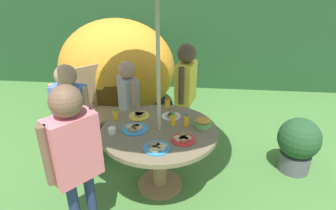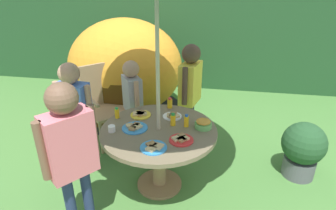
{
  "view_description": "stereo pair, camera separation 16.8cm",
  "coord_description": "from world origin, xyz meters",
  "px_view_note": "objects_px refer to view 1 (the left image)",
  "views": [
    {
      "loc": [
        0.33,
        -2.39,
        2.08
      ],
      "look_at": [
        0.08,
        0.09,
        0.92
      ],
      "focal_mm": 30.31,
      "sensor_mm": 36.0,
      "label": 1
    },
    {
      "loc": [
        0.5,
        -2.36,
        2.08
      ],
      "look_at": [
        0.08,
        0.09,
        0.92
      ],
      "focal_mm": 30.31,
      "sensor_mm": 36.0,
      "label": 2
    }
  ],
  "objects_px": {
    "dome_tent": "(117,68)",
    "child_in_blue_shirt": "(71,108)",
    "child_in_grey_shirt": "(128,95)",
    "juice_bottle_mid_left": "(167,103)",
    "plate_near_right": "(183,139)",
    "garden_table": "(159,142)",
    "cup_near": "(112,131)",
    "plate_mid_right": "(157,148)",
    "juice_bottle_far_right": "(186,120)",
    "plate_center_back": "(139,115)",
    "wooden_chair": "(100,101)",
    "juice_bottle_center_front": "(115,115)",
    "child_in_yellow_shirt": "(186,83)",
    "juice_bottle_near_left": "(173,120)",
    "plate_far_left": "(135,128)",
    "child_in_pink_shirt": "(74,148)",
    "potted_plant": "(298,143)",
    "plate_back_edge": "(171,116)",
    "snack_bowl": "(203,123)"
  },
  "relations": [
    {
      "from": "dome_tent",
      "to": "child_in_blue_shirt",
      "type": "xyz_separation_m",
      "value": [
        -0.05,
        -1.63,
        0.08
      ]
    },
    {
      "from": "child_in_grey_shirt",
      "to": "juice_bottle_mid_left",
      "type": "relative_size",
      "value": 9.66
    },
    {
      "from": "child_in_blue_shirt",
      "to": "plate_near_right",
      "type": "bearing_deg",
      "value": -6.53
    },
    {
      "from": "garden_table",
      "to": "cup_near",
      "type": "relative_size",
      "value": 16.69
    },
    {
      "from": "plate_mid_right",
      "to": "juice_bottle_far_right",
      "type": "distance_m",
      "value": 0.5
    },
    {
      "from": "juice_bottle_mid_left",
      "to": "cup_near",
      "type": "xyz_separation_m",
      "value": [
        -0.46,
        -0.62,
        -0.02
      ]
    },
    {
      "from": "plate_center_back",
      "to": "cup_near",
      "type": "distance_m",
      "value": 0.42
    },
    {
      "from": "wooden_chair",
      "to": "juice_bottle_center_front",
      "type": "height_order",
      "value": "wooden_chair"
    },
    {
      "from": "child_in_yellow_shirt",
      "to": "juice_bottle_far_right",
      "type": "bearing_deg",
      "value": 16.74
    },
    {
      "from": "wooden_chair",
      "to": "cup_near",
      "type": "bearing_deg",
      "value": -111.02
    },
    {
      "from": "juice_bottle_far_right",
      "to": "juice_bottle_mid_left",
      "type": "height_order",
      "value": "juice_bottle_far_right"
    },
    {
      "from": "plate_near_right",
      "to": "juice_bottle_near_left",
      "type": "xyz_separation_m",
      "value": [
        -0.12,
        0.27,
        0.05
      ]
    },
    {
      "from": "plate_mid_right",
      "to": "cup_near",
      "type": "xyz_separation_m",
      "value": [
        -0.46,
        0.21,
        0.02
      ]
    },
    {
      "from": "child_in_grey_shirt",
      "to": "juice_bottle_center_front",
      "type": "bearing_deg",
      "value": -36.15
    },
    {
      "from": "cup_near",
      "to": "plate_near_right",
      "type": "bearing_deg",
      "value": -3.9
    },
    {
      "from": "plate_mid_right",
      "to": "plate_far_left",
      "type": "height_order",
      "value": "same"
    },
    {
      "from": "plate_center_back",
      "to": "plate_near_right",
      "type": "relative_size",
      "value": 0.98
    },
    {
      "from": "plate_far_left",
      "to": "juice_bottle_far_right",
      "type": "distance_m",
      "value": 0.51
    },
    {
      "from": "garden_table",
      "to": "plate_near_right",
      "type": "xyz_separation_m",
      "value": [
        0.24,
        -0.17,
        0.15
      ]
    },
    {
      "from": "plate_mid_right",
      "to": "plate_near_right",
      "type": "relative_size",
      "value": 1.06
    },
    {
      "from": "child_in_grey_shirt",
      "to": "juice_bottle_mid_left",
      "type": "xyz_separation_m",
      "value": [
        0.49,
        -0.18,
        0.0
      ]
    },
    {
      "from": "child_in_pink_shirt",
      "to": "plate_center_back",
      "type": "height_order",
      "value": "child_in_pink_shirt"
    },
    {
      "from": "potted_plant",
      "to": "juice_bottle_near_left",
      "type": "relative_size",
      "value": 5.03
    },
    {
      "from": "plate_back_edge",
      "to": "cup_near",
      "type": "distance_m",
      "value": 0.66
    },
    {
      "from": "plate_near_right",
      "to": "juice_bottle_mid_left",
      "type": "distance_m",
      "value": 0.7
    },
    {
      "from": "child_in_pink_shirt",
      "to": "plate_mid_right",
      "type": "relative_size",
      "value": 5.9
    },
    {
      "from": "snack_bowl",
      "to": "juice_bottle_near_left",
      "type": "distance_m",
      "value": 0.3
    },
    {
      "from": "plate_mid_right",
      "to": "child_in_blue_shirt",
      "type": "bearing_deg",
      "value": 154.33
    },
    {
      "from": "child_in_yellow_shirt",
      "to": "plate_center_back",
      "type": "relative_size",
      "value": 6.09
    },
    {
      "from": "child_in_yellow_shirt",
      "to": "plate_mid_right",
      "type": "relative_size",
      "value": 5.64
    },
    {
      "from": "juice_bottle_near_left",
      "to": "snack_bowl",
      "type": "bearing_deg",
      "value": -0.34
    },
    {
      "from": "child_in_pink_shirt",
      "to": "juice_bottle_center_front",
      "type": "distance_m",
      "value": 0.86
    },
    {
      "from": "potted_plant",
      "to": "juice_bottle_near_left",
      "type": "distance_m",
      "value": 1.47
    },
    {
      "from": "juice_bottle_far_right",
      "to": "juice_bottle_mid_left",
      "type": "xyz_separation_m",
      "value": [
        -0.23,
        0.4,
        -0.0
      ]
    },
    {
      "from": "child_in_pink_shirt",
      "to": "garden_table",
      "type": "bearing_deg",
      "value": -0.0
    },
    {
      "from": "child_in_blue_shirt",
      "to": "juice_bottle_near_left",
      "type": "xyz_separation_m",
      "value": [
        1.06,
        -0.02,
        -0.07
      ]
    },
    {
      "from": "child_in_grey_shirt",
      "to": "child_in_blue_shirt",
      "type": "bearing_deg",
      "value": -74.45
    },
    {
      "from": "snack_bowl",
      "to": "juice_bottle_far_right",
      "type": "bearing_deg",
      "value": -178.94
    },
    {
      "from": "child_in_grey_shirt",
      "to": "plate_mid_right",
      "type": "relative_size",
      "value": 4.93
    },
    {
      "from": "plate_far_left",
      "to": "garden_table",
      "type": "bearing_deg",
      "value": 6.81
    },
    {
      "from": "potted_plant",
      "to": "child_in_grey_shirt",
      "type": "xyz_separation_m",
      "value": [
        -1.97,
        0.25,
        0.39
      ]
    },
    {
      "from": "juice_bottle_center_front",
      "to": "dome_tent",
      "type": "bearing_deg",
      "value": 104.35
    },
    {
      "from": "juice_bottle_far_right",
      "to": "dome_tent",
      "type": "bearing_deg",
      "value": 124.71
    },
    {
      "from": "snack_bowl",
      "to": "child_in_yellow_shirt",
      "type": "bearing_deg",
      "value": 104.89
    },
    {
      "from": "cup_near",
      "to": "garden_table",
      "type": "bearing_deg",
      "value": 15.94
    },
    {
      "from": "dome_tent",
      "to": "child_in_blue_shirt",
      "type": "bearing_deg",
      "value": -89.89
    },
    {
      "from": "plate_center_back",
      "to": "juice_bottle_far_right",
      "type": "distance_m",
      "value": 0.54
    },
    {
      "from": "child_in_blue_shirt",
      "to": "juice_bottle_center_front",
      "type": "bearing_deg",
      "value": 12.41
    },
    {
      "from": "garden_table",
      "to": "child_in_grey_shirt",
      "type": "distance_m",
      "value": 0.84
    },
    {
      "from": "potted_plant",
      "to": "juice_bottle_far_right",
      "type": "bearing_deg",
      "value": -165.09
    }
  ]
}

